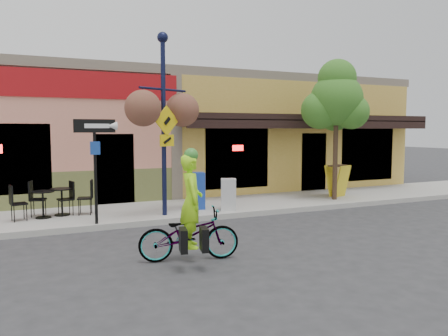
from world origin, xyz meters
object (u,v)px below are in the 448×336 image
bicycle (189,234)px  lamp_post (164,125)px  one_way_sign (95,172)px  newspaper_box_grey (228,194)px  newspaper_box_blue (196,191)px  street_tree (336,129)px  building (169,134)px  cyclist_rider (191,214)px

bicycle → lamp_post: (0.61, 3.65, 2.07)m
one_way_sign → lamp_post: bearing=10.4°
one_way_sign → newspaper_box_grey: bearing=4.0°
newspaper_box_blue → street_tree: size_ratio=0.23×
building → lamp_post: 6.83m
lamp_post → one_way_sign: (-1.82, -0.37, -1.14)m
newspaper_box_blue → street_tree: street_tree is taller
lamp_post → street_tree: (5.84, 0.27, -0.11)m
bicycle → one_way_sign: bearing=32.8°
cyclist_rider → street_tree: size_ratio=0.38×
lamp_post → newspaper_box_blue: (1.09, 0.52, -1.88)m
street_tree → building: bearing=120.8°
newspaper_box_grey → street_tree: size_ratio=0.19×
building → cyclist_rider: 10.57m
lamp_post → newspaper_box_blue: bearing=2.1°
building → bicycle: (-2.74, -10.13, -1.76)m
building → street_tree: size_ratio=3.97×
one_way_sign → street_tree: 7.75m
building → newspaper_box_grey: size_ratio=20.37×
newspaper_box_blue → cyclist_rider: bearing=-98.9°
cyclist_rider → one_way_sign: bearing=33.5°
building → one_way_sign: bearing=-120.0°
building → one_way_sign: 7.95m
one_way_sign → street_tree: bearing=3.8°
lamp_post → one_way_sign: 2.18m
building → newspaper_box_blue: size_ratio=17.32×
lamp_post → building: bearing=48.5°
cyclist_rider → newspaper_box_grey: 4.35m
one_way_sign → newspaper_box_grey: size_ratio=2.82×
newspaper_box_grey → bicycle: bearing=-101.7°
street_tree → lamp_post: bearing=-177.4°
newspaper_box_blue → newspaper_box_grey: bearing=-23.7°
cyclist_rider → one_way_sign: size_ratio=0.69×
building → bicycle: size_ratio=9.79×
building → lamp_post: lamp_post is taller
newspaper_box_blue → street_tree: (4.74, -0.25, 1.77)m
bicycle → cyclist_rider: (0.05, 0.00, 0.38)m
lamp_post → street_tree: size_ratio=1.05×
one_way_sign → newspaper_box_blue: (2.91, 0.89, -0.74)m
newspaper_box_blue → newspaper_box_grey: size_ratio=1.18×
one_way_sign → newspaper_box_grey: 3.78m
building → cyclist_rider: bearing=-104.9°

